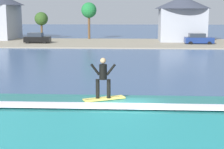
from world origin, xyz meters
The scene contains 10 objects.
ground_plane centered at (0.00, 0.00, 0.00)m, with size 260.00×260.00×0.00m, color #3A5682.
wave_crest centered at (-0.76, 0.99, 0.83)m, with size 10.99×2.93×1.76m.
surfboard centered at (-0.84, 0.89, 1.79)m, with size 1.78×1.15×0.06m.
surfer centered at (-0.88, 0.86, 2.77)m, with size 1.06×0.32×1.69m.
shoreline_bank centered at (0.00, 45.94, 0.09)m, with size 120.00×16.84×0.18m.
car_near_shore centered at (-15.22, 44.22, 0.95)m, with size 4.23×2.05×1.86m.
car_far_shore centered at (11.01, 44.28, 0.95)m, with size 4.54×2.32×1.86m.
house_gabled_white centered at (9.01, 49.29, 4.55)m, with size 9.64×9.64×7.88m.
tree_tall_bare centered at (-16.87, 54.06, 3.85)m, with size 2.52×2.52×5.17m.
tree_short_bushy centered at (-7.69, 53.42, 5.39)m, with size 2.86×2.86×6.94m.
Camera 1 is at (0.28, -13.57, 5.42)m, focal length 57.18 mm.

